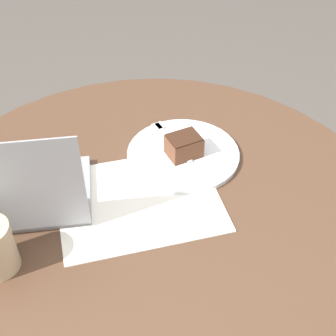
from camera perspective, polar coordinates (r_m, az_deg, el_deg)
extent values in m
cylinder|color=#4C3323|center=(1.28, -1.69, -16.26)|extent=(0.12, 0.12, 0.66)
cylinder|color=#4C3323|center=(1.00, -2.07, -5.71)|extent=(1.06, 1.06, 0.03)
cube|color=white|center=(1.01, -3.60, -3.89)|extent=(0.41, 0.36, 0.00)
cylinder|color=silver|center=(1.11, 1.86, 1.71)|extent=(0.27, 0.27, 0.01)
cube|color=brown|center=(1.09, 1.95, 2.66)|extent=(0.09, 0.09, 0.05)
cube|color=#351E13|center=(1.07, 1.98, 3.74)|extent=(0.09, 0.08, 0.00)
cube|color=silver|center=(1.14, 0.57, 3.19)|extent=(0.10, 0.15, 0.00)
cube|color=silver|center=(1.19, -1.17, 5.11)|extent=(0.04, 0.04, 0.00)
cube|color=gray|center=(1.06, -18.68, -3.28)|extent=(0.37, 0.25, 0.02)
cube|color=black|center=(1.05, -18.79, -2.90)|extent=(0.30, 0.16, 0.00)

